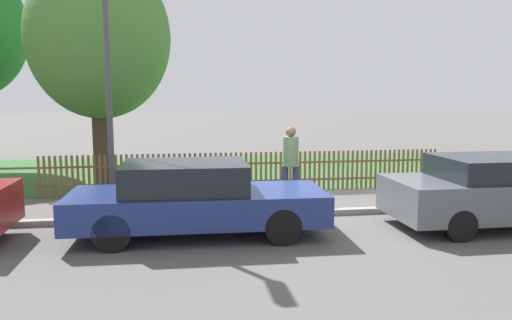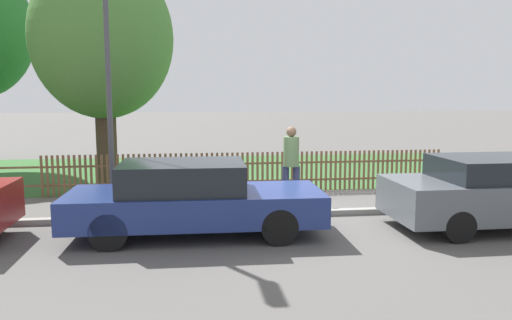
{
  "view_description": "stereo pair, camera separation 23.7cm",
  "coord_description": "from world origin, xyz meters",
  "px_view_note": "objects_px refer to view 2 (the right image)",
  "views": [
    {
      "loc": [
        -1.78,
        -9.97,
        2.59
      ],
      "look_at": [
        -0.08,
        0.98,
        1.1
      ],
      "focal_mm": 35.0,
      "sensor_mm": 36.0,
      "label": 1
    },
    {
      "loc": [
        -1.54,
        -10.01,
        2.59
      ],
      "look_at": [
        -0.08,
        0.98,
        1.1
      ],
      "focal_mm": 35.0,
      "sensor_mm": 36.0,
      "label": 2
    }
  ],
  "objects_px": {
    "covered_motorcycle": "(206,174)",
    "tree_mid_park": "(102,39)",
    "parked_car_navy_estate": "(192,198)",
    "parked_car_red_compact": "(503,192)",
    "street_lamp": "(106,34)",
    "pedestrian_by_lamp": "(291,160)"
  },
  "relations": [
    {
      "from": "parked_car_navy_estate",
      "to": "parked_car_red_compact",
      "type": "relative_size",
      "value": 1.03
    },
    {
      "from": "tree_mid_park",
      "to": "pedestrian_by_lamp",
      "type": "bearing_deg",
      "value": -34.43
    },
    {
      "from": "parked_car_red_compact",
      "to": "pedestrian_by_lamp",
      "type": "bearing_deg",
      "value": 142.83
    },
    {
      "from": "parked_car_red_compact",
      "to": "pedestrian_by_lamp",
      "type": "xyz_separation_m",
      "value": [
        -3.6,
        2.71,
        0.32
      ]
    },
    {
      "from": "parked_car_red_compact",
      "to": "tree_mid_park",
      "type": "bearing_deg",
      "value": 144.25
    },
    {
      "from": "covered_motorcycle",
      "to": "tree_mid_park",
      "type": "height_order",
      "value": "tree_mid_park"
    },
    {
      "from": "parked_car_navy_estate",
      "to": "parked_car_red_compact",
      "type": "distance_m",
      "value": 5.94
    },
    {
      "from": "pedestrian_by_lamp",
      "to": "parked_car_red_compact",
      "type": "bearing_deg",
      "value": 155.48
    },
    {
      "from": "covered_motorcycle",
      "to": "street_lamp",
      "type": "xyz_separation_m",
      "value": [
        -2.03,
        -1.42,
        3.17
      ]
    },
    {
      "from": "pedestrian_by_lamp",
      "to": "street_lamp",
      "type": "relative_size",
      "value": 0.3
    },
    {
      "from": "tree_mid_park",
      "to": "pedestrian_by_lamp",
      "type": "relative_size",
      "value": 3.52
    },
    {
      "from": "tree_mid_park",
      "to": "street_lamp",
      "type": "relative_size",
      "value": 1.05
    },
    {
      "from": "pedestrian_by_lamp",
      "to": "covered_motorcycle",
      "type": "bearing_deg",
      "value": -5.52
    },
    {
      "from": "tree_mid_park",
      "to": "parked_car_navy_estate",
      "type": "bearing_deg",
      "value": -67.16
    },
    {
      "from": "covered_motorcycle",
      "to": "street_lamp",
      "type": "bearing_deg",
      "value": -148.62
    },
    {
      "from": "parked_car_navy_estate",
      "to": "pedestrian_by_lamp",
      "type": "distance_m",
      "value": 3.4
    },
    {
      "from": "parked_car_navy_estate",
      "to": "tree_mid_park",
      "type": "bearing_deg",
      "value": 114.21
    },
    {
      "from": "parked_car_red_compact",
      "to": "street_lamp",
      "type": "height_order",
      "value": "street_lamp"
    },
    {
      "from": "parked_car_navy_estate",
      "to": "tree_mid_park",
      "type": "relative_size",
      "value": 0.73
    },
    {
      "from": "parked_car_navy_estate",
      "to": "pedestrian_by_lamp",
      "type": "bearing_deg",
      "value": 47.68
    },
    {
      "from": "parked_car_navy_estate",
      "to": "covered_motorcycle",
      "type": "distance_m",
      "value": 3.11
    },
    {
      "from": "parked_car_navy_estate",
      "to": "parked_car_red_compact",
      "type": "height_order",
      "value": "parked_car_red_compact"
    }
  ]
}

